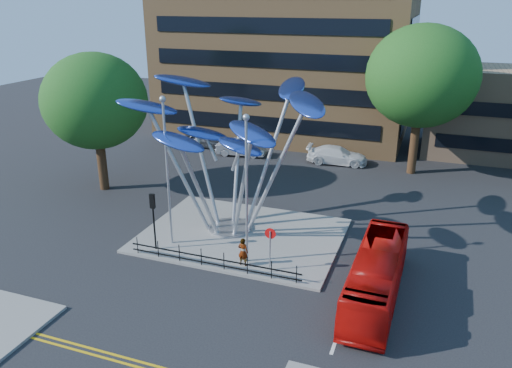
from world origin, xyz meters
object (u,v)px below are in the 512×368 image
at_px(tree_left, 95,101).
at_px(pedestrian, 243,252).
at_px(leaf_sculpture, 228,124).
at_px(parked_car_mid, 241,148).
at_px(street_lamp_left, 167,160).
at_px(red_bus, 377,275).
at_px(no_entry_sign_island, 270,242).
at_px(street_lamp_right, 247,177).
at_px(parked_car_left, 204,140).
at_px(traffic_light_island, 153,210).
at_px(parked_car_right, 337,155).
at_px(tree_right, 422,76).

xyz_separation_m(tree_left, pedestrian, (14.46, -7.50, -5.84)).
height_order(leaf_sculpture, pedestrian, leaf_sculpture).
distance_m(tree_left, parked_car_mid, 14.74).
xyz_separation_m(street_lamp_left, pedestrian, (4.96, -1.00, -4.40)).
distance_m(tree_left, red_bus, 23.71).
bearing_deg(parked_car_mid, street_lamp_left, -179.01).
bearing_deg(street_lamp_left, no_entry_sign_island, -8.61).
height_order(street_lamp_right, parked_car_left, street_lamp_right).
bearing_deg(parked_car_left, tree_left, 169.13).
height_order(leaf_sculpture, traffic_light_island, leaf_sculpture).
relative_size(parked_car_mid, parked_car_right, 0.87).
bearing_deg(tree_right, traffic_light_island, -123.69).
bearing_deg(parked_car_right, parked_car_mid, 89.92).
bearing_deg(pedestrian, no_entry_sign_island, -174.41).
relative_size(street_lamp_right, parked_car_right, 1.56).
relative_size(parked_car_left, parked_car_right, 0.79).
height_order(tree_right, street_lamp_left, tree_right).
xyz_separation_m(no_entry_sign_island, parked_car_left, (-13.74, 20.48, -1.10)).
bearing_deg(parked_car_mid, street_lamp_right, -165.05).
xyz_separation_m(street_lamp_left, no_entry_sign_island, (6.50, -0.98, -3.54)).
bearing_deg(tree_right, parked_car_mid, -178.62).
xyz_separation_m(street_lamp_left, parked_car_mid, (-2.74, 18.13, -4.60)).
bearing_deg(tree_left, pedestrian, -27.41).
bearing_deg(pedestrian, red_bus, -178.90).
relative_size(tree_right, tree_left, 1.17).
distance_m(tree_right, pedestrian, 22.07).
relative_size(red_bus, pedestrian, 5.58).
relative_size(leaf_sculpture, no_entry_sign_island, 5.19).
relative_size(tree_left, parked_car_left, 2.47).
bearing_deg(tree_left, street_lamp_left, -34.38).
bearing_deg(traffic_light_island, tree_left, 140.19).
bearing_deg(street_lamp_right, tree_right, 68.46).
height_order(leaf_sculpture, street_lamp_left, leaf_sculpture).
xyz_separation_m(tree_left, street_lamp_right, (14.50, -7.00, -1.70)).
bearing_deg(pedestrian, parked_car_left, -54.25).
height_order(street_lamp_right, no_entry_sign_island, street_lamp_right).
xyz_separation_m(tree_left, parked_car_right, (15.62, 12.32, -6.02)).
bearing_deg(parked_car_left, parked_car_mid, -107.93).
bearing_deg(street_lamp_left, leaf_sculpture, 52.60).
relative_size(no_entry_sign_island, parked_car_left, 0.59).
xyz_separation_m(red_bus, parked_car_mid, (-14.87, 19.62, -0.50)).
distance_m(leaf_sculpture, parked_car_right, 17.19).
relative_size(red_bus, parked_car_mid, 1.96).
height_order(street_lamp_left, red_bus, street_lamp_left).
xyz_separation_m(street_lamp_left, traffic_light_island, (-0.50, -1.00, -2.74)).
bearing_deg(parked_car_right, traffic_light_island, 157.03).
xyz_separation_m(red_bus, parked_car_left, (-19.37, 20.99, -0.54)).
distance_m(street_lamp_left, street_lamp_right, 5.03).
bearing_deg(tree_right, leaf_sculpture, -123.31).
bearing_deg(red_bus, pedestrian, 177.15).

